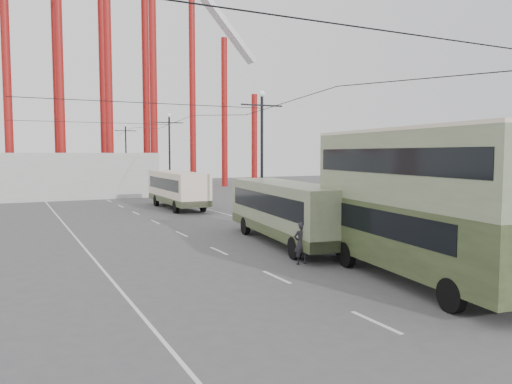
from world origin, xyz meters
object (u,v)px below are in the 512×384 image
double_decker_bus (417,197)px  single_decker_cream (178,188)px  pedestrian (301,243)px  single_decker_green (286,209)px

double_decker_bus → single_decker_cream: size_ratio=1.06×
single_decker_cream → double_decker_bus: bearing=-88.6°
single_decker_cream → pedestrian: bearing=-93.9°
double_decker_bus → single_decker_green: size_ratio=0.93×
double_decker_bus → pedestrian: (-2.30, 4.59, -2.35)m
single_decker_green → single_decker_cream: 19.44m
single_decker_green → pedestrian: size_ratio=6.31×
single_decker_green → pedestrian: single_decker_green is taller
pedestrian → single_decker_cream: bearing=-90.4°
single_decker_cream → pedestrian: 24.33m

